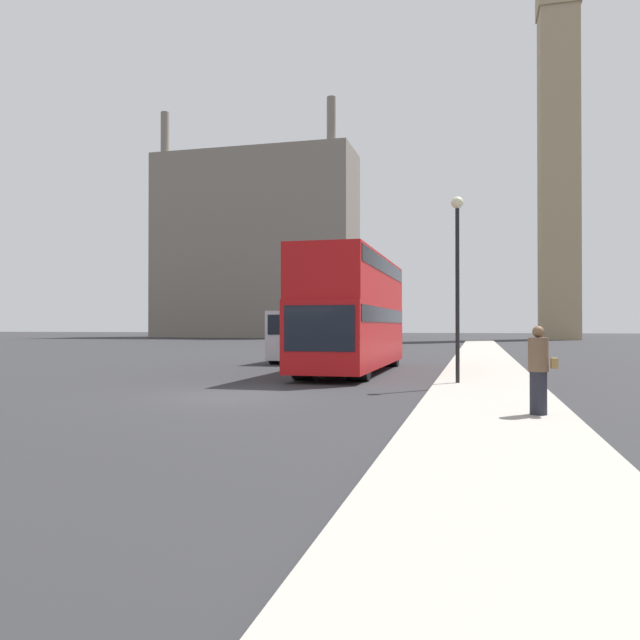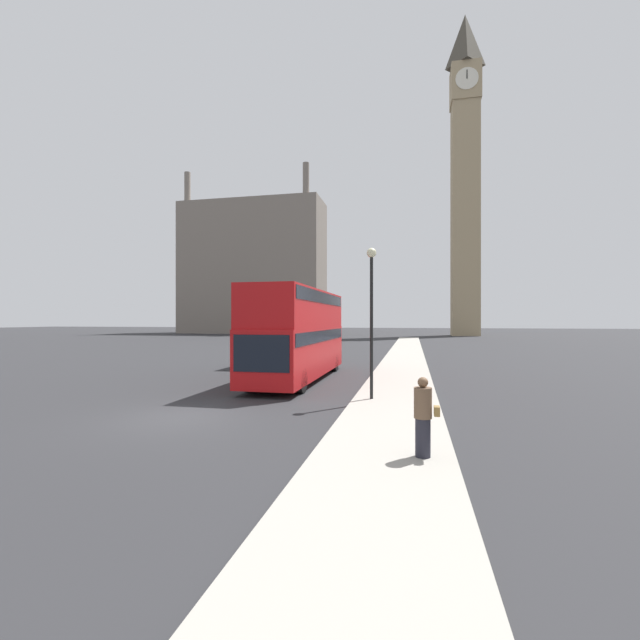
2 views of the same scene
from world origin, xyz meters
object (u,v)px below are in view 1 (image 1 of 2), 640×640
at_px(clock_tower, 558,106).
at_px(pedestrian, 539,370).
at_px(street_lamp, 457,260).
at_px(white_van, 299,335).
at_px(red_double_decker_bus, 353,309).

relative_size(clock_tower, pedestrian, 36.31).
xyz_separation_m(pedestrian, street_lamp, (-1.72, 6.48, 2.83)).
height_order(clock_tower, white_van, clock_tower).
relative_size(clock_tower, street_lamp, 11.07).
xyz_separation_m(clock_tower, pedestrian, (-9.60, -76.81, -30.67)).
height_order(red_double_decker_bus, white_van, red_double_decker_bus).
bearing_deg(white_van, street_lamp, -54.07).
xyz_separation_m(clock_tower, white_van, (-19.53, -58.99, -30.30)).
bearing_deg(white_van, pedestrian, -60.86).
height_order(pedestrian, street_lamp, street_lamp).
relative_size(red_double_decker_bus, pedestrian, 6.57).
bearing_deg(street_lamp, white_van, 125.93).
bearing_deg(white_van, clock_tower, 71.68).
bearing_deg(street_lamp, clock_tower, 80.86).
height_order(red_double_decker_bus, street_lamp, street_lamp).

